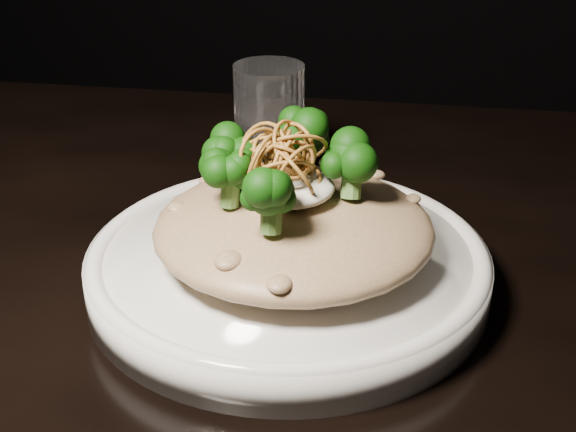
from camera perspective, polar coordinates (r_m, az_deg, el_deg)
The scene contains 7 objects.
table at distance 0.61m, azimuth 6.34°, elevation -11.86°, with size 1.10×0.80×0.75m.
plate at distance 0.55m, azimuth 0.00°, elevation -3.75°, with size 0.27×0.27×0.03m, color silver.
risotto at distance 0.53m, azimuth 0.42°, elevation -0.83°, with size 0.19×0.19×0.04m, color brown.
broccoli at distance 0.52m, azimuth 0.11°, elevation 3.30°, with size 0.11×0.11×0.04m, color black, non-canonical shape.
cheese at distance 0.52m, azimuth 0.10°, elevation 2.08°, with size 0.06×0.06×0.02m, color silver.
shallots at distance 0.51m, azimuth -0.68°, elevation 4.50°, with size 0.05×0.05×0.03m, color brown, non-canonical shape.
drinking_glass at distance 0.70m, azimuth -1.33°, elevation 6.45°, with size 0.06×0.06×0.11m, color white.
Camera 1 is at (0.01, -0.48, 1.05)m, focal length 50.00 mm.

